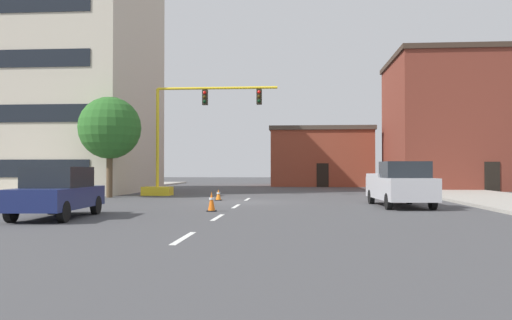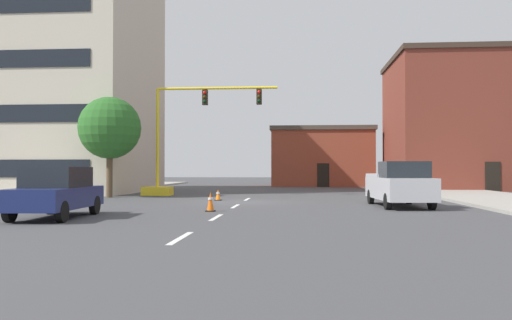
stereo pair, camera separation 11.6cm
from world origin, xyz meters
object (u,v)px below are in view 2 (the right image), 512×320
Objects in this scene: pickup_truck_silver at (399,185)px; tree_left_near at (110,128)px; traffic_signal_gantry at (174,160)px; sedan_navy_near_left at (56,192)px; traffic_cone_roadside_b at (218,195)px; traffic_cone_roadside_a at (210,202)px.

tree_left_near is at bearing 157.44° from pickup_truck_silver.
traffic_signal_gantry is at bearing 143.62° from pickup_truck_silver.
sedan_navy_near_left is (-12.69, -6.43, -0.09)m from pickup_truck_silver.
traffic_signal_gantry is at bearing 39.05° from tree_left_near.
tree_left_near reaches higher than traffic_cone_roadside_b.
pickup_truck_silver is at bearing -36.38° from traffic_signal_gantry.
traffic_signal_gantry is 15.32m from pickup_truck_silver.
traffic_cone_roadside_a is 1.30× the size of traffic_cone_roadside_b.
traffic_cone_roadside_b is (-0.81, 7.27, -0.09)m from traffic_cone_roadside_a.
traffic_signal_gantry is 15.55m from sedan_navy_near_left.
pickup_truck_silver is 9.12× the size of traffic_cone_roadside_b.
pickup_truck_silver is (15.52, -6.44, -3.09)m from tree_left_near.
traffic_cone_roadside_a is at bearing -157.51° from pickup_truck_silver.
sedan_navy_near_left reaches higher than traffic_cone_roadside_a.
pickup_truck_silver is at bearing 26.87° from sedan_navy_near_left.
traffic_signal_gantry is 1.85× the size of sedan_navy_near_left.
traffic_cone_roadside_b is at bearing 155.30° from pickup_truck_silver.
pickup_truck_silver is at bearing -22.56° from tree_left_near.
traffic_cone_roadside_b is at bearing 96.38° from traffic_cone_roadside_a.
pickup_truck_silver reaches higher than sedan_navy_near_left.
sedan_navy_near_left is 11.18m from traffic_cone_roadside_b.
traffic_cone_roadside_a is (4.40, -12.33, -1.82)m from traffic_signal_gantry.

